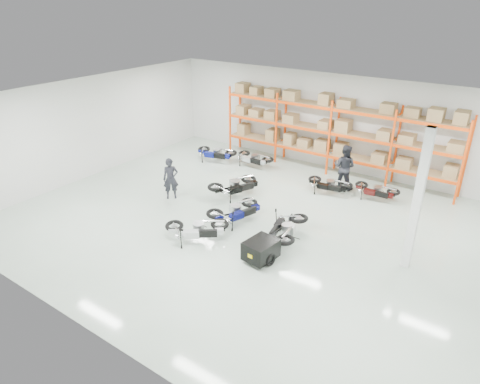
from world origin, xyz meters
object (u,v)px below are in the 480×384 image
Objects in this scene: moto_back_a at (215,151)px; moto_back_c at (329,182)px; moto_black_far_left at (235,183)px; moto_back_d at (376,188)px; moto_blue_centre at (236,208)px; person_back at (344,167)px; moto_back_b at (253,156)px; person_left at (171,179)px; trailer at (261,250)px; moto_touring_right at (286,225)px; moto_silver_left at (197,226)px.

moto_back_a is 1.10× the size of moto_back_c.
moto_back_d is at bearing -124.49° from moto_black_far_left.
moto_black_far_left is 5.83m from moto_back_d.
person_back reaches higher than moto_blue_centre.
moto_back_a is 1.15× the size of moto_back_d.
moto_back_b is 1.00× the size of person_left.
moto_back_b is at bearing 132.06° from trailer.
moto_touring_right reaches higher than moto_blue_centre.
moto_silver_left is 0.97× the size of moto_black_far_left.
moto_back_a is 0.93× the size of person_back.
moto_black_far_left is 1.18× the size of moto_back_c.
person_back reaches higher than moto_back_c.
trailer is 6.75m from moto_back_d.
person_back reaches higher than moto_back_d.
person_left is at bearing 17.87° from moto_silver_left.
person_left is at bearing 122.36° from moto_back_d.
moto_touring_right is at bearing 161.94° from moto_back_d.
moto_blue_centre is at bearing 141.93° from moto_back_d.
moto_back_c reaches higher than trailer.
moto_silver_left is 3.05m from moto_touring_right.
moto_black_far_left is 3.97m from moto_touring_right.
moto_blue_centre is 2.15m from moto_touring_right.
moto_black_far_left is 1.23× the size of moto_back_d.
moto_silver_left is 3.82m from moto_black_far_left.
moto_back_b is at bearing 121.39° from moto_touring_right.
moto_black_far_left is at bearing -155.25° from moto_back_b.
moto_blue_centre is at bearing 151.29° from moto_back_c.
trailer is 1.02× the size of person_left.
moto_blue_centre is 6.49m from moto_back_a.
moto_back_b is at bearing -20.86° from moto_silver_left.
person_back reaches higher than moto_touring_right.
person_back is at bearing 97.87° from trailer.
moto_back_a is (-6.71, 4.69, -0.03)m from moto_touring_right.
moto_back_a is at bearing 143.97° from trailer.
person_back reaches higher than moto_back_b.
moto_black_far_left is 2.67m from person_left.
moto_black_far_left reaches higher than moto_blue_centre.
moto_back_d is at bearing -69.03° from moto_silver_left.
person_back is at bearing 79.98° from moto_touring_right.
moto_back_c is at bearing 105.61° from moto_back_d.
moto_back_b is at bearing -45.53° from moto_black_far_left.
moto_back_a is at bearing -17.42° from moto_black_far_left.
person_left is (-0.79, -4.99, 0.33)m from moto_back_b.
moto_blue_centre is 4.68m from moto_back_c.
moto_touring_right is at bearing -133.88° from moto_back_b.
person_left is (-5.55, 0.23, 0.28)m from moto_touring_right.
moto_black_far_left is 1.13× the size of person_left.
person_back is (2.38, 7.01, 0.41)m from moto_silver_left.
moto_back_a is (-4.24, 6.48, -0.02)m from moto_silver_left.
moto_back_b is at bearing 35.50° from person_left.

